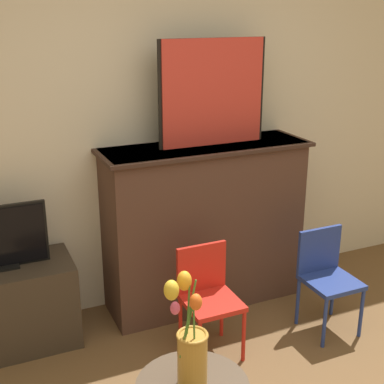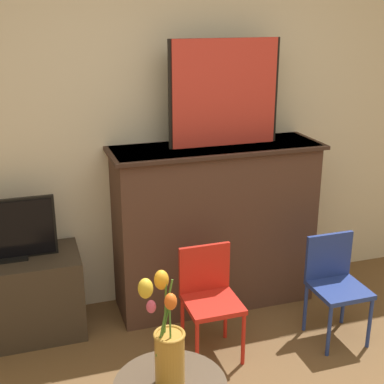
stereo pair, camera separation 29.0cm
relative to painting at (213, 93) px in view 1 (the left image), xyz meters
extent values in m
cube|color=beige|center=(-0.37, 0.24, -0.14)|extent=(8.00, 0.06, 2.70)
cube|color=#4C3328|center=(-0.06, -0.01, -0.92)|extent=(1.36, 0.43, 1.15)
cube|color=#35231C|center=(-0.06, -0.02, -0.35)|extent=(1.42, 0.47, 0.02)
cube|color=black|center=(0.00, 0.01, 0.00)|extent=(0.75, 0.02, 0.68)
cube|color=red|center=(0.00, -0.01, 0.00)|extent=(0.71, 0.02, 0.68)
cube|color=#382D23|center=(-1.42, -0.03, -1.22)|extent=(0.85, 0.43, 0.54)
cylinder|color=red|center=(-0.43, -0.76, -1.32)|extent=(0.02, 0.02, 0.34)
cylinder|color=red|center=(-0.15, -0.76, -1.32)|extent=(0.02, 0.02, 0.34)
cylinder|color=red|center=(-0.43, -0.47, -1.32)|extent=(0.02, 0.02, 0.34)
cylinder|color=red|center=(-0.15, -0.47, -1.32)|extent=(0.02, 0.02, 0.34)
cube|color=red|center=(-0.29, -0.61, -1.14)|extent=(0.32, 0.32, 0.03)
cube|color=red|center=(-0.29, -0.46, -0.97)|extent=(0.32, 0.02, 0.30)
cylinder|color=navy|center=(0.37, -0.84, -1.32)|extent=(0.02, 0.02, 0.34)
cylinder|color=navy|center=(0.66, -0.84, -1.32)|extent=(0.02, 0.02, 0.34)
cylinder|color=navy|center=(0.37, -0.55, -1.32)|extent=(0.02, 0.02, 0.34)
cylinder|color=navy|center=(0.66, -0.55, -1.32)|extent=(0.02, 0.02, 0.34)
cube|color=navy|center=(0.52, -0.70, -1.14)|extent=(0.32, 0.32, 0.03)
cube|color=navy|center=(0.52, -0.55, -0.97)|extent=(0.32, 0.02, 0.30)
cylinder|color=#B78433|center=(-0.77, -1.41, -0.86)|extent=(0.12, 0.12, 0.24)
torus|color=#B78433|center=(-0.77, -1.41, -0.74)|extent=(0.13, 0.13, 0.01)
cylinder|color=#477A2D|center=(-0.80, -1.41, -0.71)|extent=(0.06, 0.01, 0.22)
ellipsoid|color=#E0517A|center=(-0.84, -1.40, -0.60)|extent=(0.04, 0.04, 0.06)
cylinder|color=#477A2D|center=(-0.80, -1.42, -0.66)|extent=(0.08, 0.03, 0.33)
ellipsoid|color=gold|center=(-0.87, -1.44, -0.50)|extent=(0.06, 0.06, 0.08)
cylinder|color=#477A2D|center=(-0.78, -1.43, -0.69)|extent=(0.01, 0.03, 0.26)
ellipsoid|color=orange|center=(-0.78, -1.45, -0.56)|extent=(0.05, 0.05, 0.07)
cylinder|color=#477A2D|center=(-0.79, -1.39, -0.66)|extent=(0.02, 0.02, 0.32)
ellipsoid|color=orange|center=(-0.79, -1.38, -0.50)|extent=(0.06, 0.06, 0.08)
camera|label=1|loc=(-1.53, -3.11, 0.51)|focal=50.00mm
camera|label=2|loc=(-1.26, -3.21, 0.51)|focal=50.00mm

